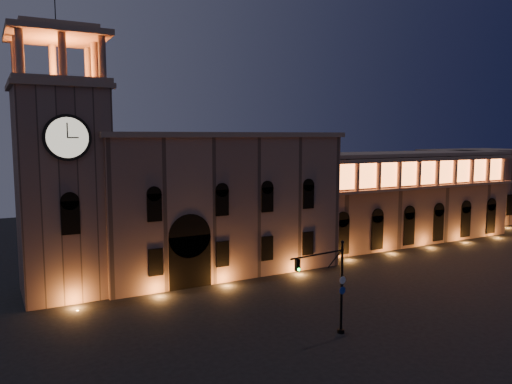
# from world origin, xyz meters

# --- Properties ---
(ground) EXTENTS (160.00, 160.00, 0.00)m
(ground) POSITION_xyz_m (0.00, 0.00, 0.00)
(ground) COLOR black
(ground) RESTS_ON ground
(government_building) EXTENTS (30.80, 12.80, 17.60)m
(government_building) POSITION_xyz_m (-2.08, 21.93, 8.77)
(government_building) COLOR #7C5C51
(government_building) RESTS_ON ground
(clock_tower) EXTENTS (9.80, 9.80, 32.40)m
(clock_tower) POSITION_xyz_m (-20.50, 20.98, 12.50)
(clock_tower) COLOR #7C5C51
(clock_tower) RESTS_ON ground
(colonnade_wing) EXTENTS (40.60, 11.50, 14.50)m
(colonnade_wing) POSITION_xyz_m (32.00, 23.92, 7.33)
(colonnade_wing) COLOR brown
(colonnade_wing) RESTS_ON ground
(secondary_building) EXTENTS (20.00, 12.00, 14.00)m
(secondary_building) POSITION_xyz_m (58.00, 30.00, 7.00)
(secondary_building) COLOR brown
(secondary_building) RESTS_ON ground
(traffic_light) EXTENTS (5.99, 1.11, 8.25)m
(traffic_light) POSITION_xyz_m (-2.15, -2.61, 4.33)
(traffic_light) COLOR black
(traffic_light) RESTS_ON ground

